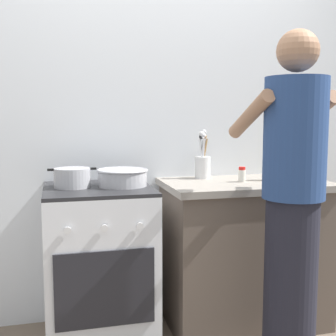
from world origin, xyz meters
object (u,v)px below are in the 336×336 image
Objects in this scene: utensil_crock at (203,163)px; oil_bottle at (280,163)px; mixing_bowl at (122,177)px; spice_bottle at (242,175)px; person at (292,206)px; stove_range at (99,264)px; pot at (72,178)px.

utensil_crock is 0.48m from oil_bottle.
mixing_bowl is 3.19× the size of spice_bottle.
mixing_bowl is 0.17× the size of person.
mixing_bowl is (0.14, 0.01, 0.50)m from stove_range.
oil_bottle is (1.13, -0.00, 0.56)m from stove_range.
utensil_crock is (0.55, 0.19, 0.05)m from mixing_bowl.
stove_range is at bearing 179.86° from oil_bottle.
mixing_bowl is 1.14× the size of oil_bottle.
person is at bearing -37.99° from mixing_bowl.
person reaches higher than mixing_bowl.
pot is 1.01m from spice_bottle.
spice_bottle is (0.87, -0.01, 0.49)m from stove_range.
stove_range is at bearing -8.91° from pot.
pot is (-0.14, 0.02, 0.50)m from stove_range.
pot is at bearing 178.88° from oil_bottle.
utensil_crock reaches higher than pot.
mixing_bowl is (0.28, -0.02, -0.00)m from pot.
person reaches higher than stove_range.
person is (0.02, -0.56, -0.08)m from spice_bottle.
utensil_crock is 1.23× the size of oil_bottle.
pot is at bearing 149.74° from person.
pot is 1.27m from oil_bottle.
spice_bottle reaches higher than stove_range.
utensil_crock reaches higher than oil_bottle.
utensil_crock reaches higher than mixing_bowl.
oil_bottle is at bearing -0.14° from stove_range.
spice_bottle is at bearing 91.72° from person.
person is at bearing -75.72° from utensil_crock.
utensil_crock is at bearing 19.48° from mixing_bowl.
pot is 0.16× the size of person.
oil_bottle is (0.26, 0.01, 0.06)m from spice_bottle.
person is (0.89, -0.58, 0.41)m from stove_range.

